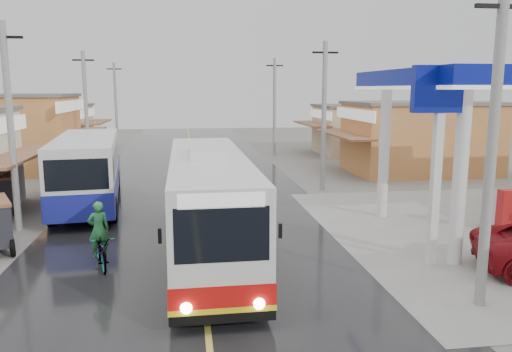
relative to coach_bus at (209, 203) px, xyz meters
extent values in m
plane|color=slate|center=(-0.31, -5.12, -1.76)|extent=(120.00, 120.00, 0.00)
cube|color=black|center=(-0.31, 9.88, -1.75)|extent=(12.00, 90.00, 0.02)
cube|color=#D8CC4C|center=(-0.31, 9.88, -1.74)|extent=(0.15, 90.00, 0.01)
cylinder|color=white|center=(7.69, 3.88, 0.99)|extent=(0.44, 0.44, 5.50)
cylinder|color=white|center=(7.69, -2.12, 0.99)|extent=(0.44, 0.44, 5.50)
cube|color=#B21919|center=(11.49, 0.88, -0.81)|extent=(0.60, 0.45, 1.50)
cube|color=white|center=(6.89, -2.12, 1.24)|extent=(0.25, 0.25, 6.00)
cube|color=navy|center=(6.89, -2.12, 3.74)|extent=(1.80, 0.30, 1.40)
cube|color=silver|center=(0.00, -0.07, 0.20)|extent=(2.45, 11.52, 2.83)
cube|color=black|center=(0.00, -0.07, -1.31)|extent=(2.47, 11.54, 0.29)
cube|color=red|center=(0.00, -0.07, -0.83)|extent=(2.49, 11.56, 0.53)
cube|color=yellow|center=(0.00, -0.07, -1.14)|extent=(2.50, 11.57, 0.13)
cube|color=black|center=(0.00, 0.41, 0.51)|extent=(2.48, 9.12, 0.96)
cube|color=black|center=(0.03, -5.77, 0.61)|extent=(2.10, 0.13, 1.25)
cube|color=black|center=(-0.03, 5.63, 0.61)|extent=(2.10, 0.13, 1.05)
cube|color=white|center=(0.03, -5.77, 1.38)|extent=(1.90, 0.13, 0.34)
cube|color=silver|center=(0.00, -0.07, 1.76)|extent=(1.16, 2.88, 0.29)
cylinder|color=black|center=(-1.03, -4.10, -1.21)|extent=(0.34, 1.06, 1.05)
cylinder|color=black|center=(1.07, -4.09, -1.21)|extent=(0.34, 1.06, 1.05)
cylinder|color=black|center=(-1.07, 3.57, -1.21)|extent=(0.34, 1.06, 1.05)
cylinder|color=black|center=(1.03, 3.58, -1.21)|extent=(0.34, 1.06, 1.05)
sphere|color=#FFF2CC|center=(-0.79, -5.85, -1.02)|extent=(0.27, 0.27, 0.27)
sphere|color=#FFF2CC|center=(0.84, -5.84, -1.02)|extent=(0.27, 0.27, 0.27)
cube|color=black|center=(-1.32, -5.53, 0.56)|extent=(0.08, 0.08, 0.34)
cube|color=black|center=(1.38, -5.52, 0.56)|extent=(0.08, 0.08, 0.34)
cube|color=silver|center=(-5.33, 7.88, 0.17)|extent=(3.65, 10.04, 2.73)
cube|color=#1B2199|center=(-5.33, 7.88, -0.76)|extent=(3.69, 10.09, 1.09)
cube|color=black|center=(-5.33, 7.88, 0.55)|extent=(3.51, 8.42, 0.98)
cube|color=black|center=(-4.81, 3.05, 0.55)|extent=(2.32, 0.37, 1.20)
cylinder|color=black|center=(-6.14, 4.29, -1.19)|extent=(0.44, 1.12, 1.09)
cylinder|color=black|center=(-3.78, 4.54, -1.19)|extent=(0.44, 1.12, 1.09)
cylinder|color=black|center=(-6.89, 11.23, -1.19)|extent=(0.44, 1.12, 1.09)
cylinder|color=black|center=(-4.52, 11.48, -1.19)|extent=(0.44, 1.12, 1.09)
imported|color=black|center=(-3.41, -0.82, -1.23)|extent=(1.23, 2.11, 1.05)
imported|color=#297D44|center=(-3.41, -1.05, -0.48)|extent=(0.73, 0.58, 1.75)
cylinder|color=black|center=(-6.49, 0.59, -1.44)|extent=(0.38, 0.64, 0.64)
cylinder|color=black|center=(-8.20, 6.26, -1.45)|extent=(0.35, 0.62, 0.62)
camera|label=1|loc=(-0.71, -16.28, 3.74)|focal=35.00mm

